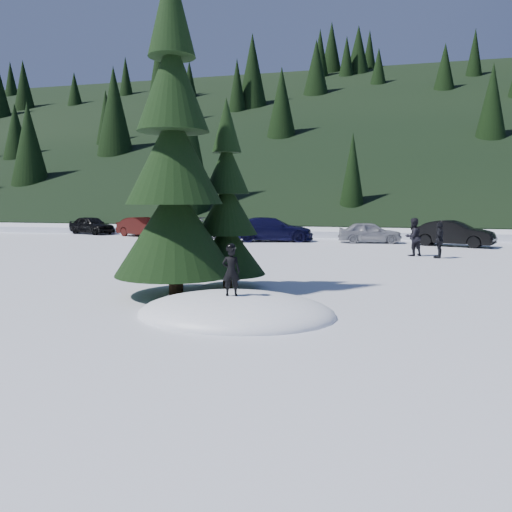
% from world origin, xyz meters
% --- Properties ---
extents(ground, '(200.00, 200.00, 0.00)m').
position_xyz_m(ground, '(0.00, 0.00, 0.00)').
color(ground, white).
rests_on(ground, ground).
extents(snow_mound, '(4.48, 3.52, 0.96)m').
position_xyz_m(snow_mound, '(0.00, 0.00, 0.00)').
color(snow_mound, white).
rests_on(snow_mound, ground).
extents(forest_hillside, '(200.00, 60.00, 25.00)m').
position_xyz_m(forest_hillside, '(0.00, 54.00, 12.50)').
color(forest_hillside, black).
rests_on(forest_hillside, ground).
extents(spruce_tall, '(3.20, 3.20, 8.60)m').
position_xyz_m(spruce_tall, '(-2.20, 1.80, 3.32)').
color(spruce_tall, black).
rests_on(spruce_tall, ground).
extents(spruce_short, '(2.20, 2.20, 5.37)m').
position_xyz_m(spruce_short, '(-1.20, 3.20, 2.10)').
color(spruce_short, black).
rests_on(spruce_short, ground).
extents(child_skier, '(0.42, 0.31, 1.06)m').
position_xyz_m(child_skier, '(-0.02, -0.27, 1.01)').
color(child_skier, black).
rests_on(child_skier, snow_mound).
extents(adult_0, '(1.05, 1.03, 1.71)m').
position_xyz_m(adult_0, '(4.47, 12.96, 0.86)').
color(adult_0, black).
rests_on(adult_0, ground).
extents(adult_1, '(0.64, 0.99, 1.57)m').
position_xyz_m(adult_1, '(5.53, 12.37, 0.78)').
color(adult_1, black).
rests_on(adult_1, ground).
extents(car_0, '(4.14, 2.82, 1.31)m').
position_xyz_m(car_0, '(-17.47, 21.92, 0.65)').
color(car_0, black).
rests_on(car_0, ground).
extents(car_1, '(4.20, 2.71, 1.31)m').
position_xyz_m(car_1, '(-12.75, 20.68, 0.65)').
color(car_1, '#330C09').
rests_on(car_1, ground).
extents(car_2, '(5.06, 2.83, 1.34)m').
position_xyz_m(car_2, '(-8.53, 21.07, 0.67)').
color(car_2, '#45474B').
rests_on(car_2, ground).
extents(car_3, '(5.35, 3.20, 1.45)m').
position_xyz_m(car_3, '(-3.36, 18.99, 0.73)').
color(car_3, black).
rests_on(car_3, ground).
extents(car_4, '(3.78, 1.86, 1.24)m').
position_xyz_m(car_4, '(2.42, 19.37, 0.62)').
color(car_4, gray).
rests_on(car_4, ground).
extents(car_5, '(4.47, 2.84, 1.39)m').
position_xyz_m(car_5, '(6.86, 18.36, 0.69)').
color(car_5, black).
rests_on(car_5, ground).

